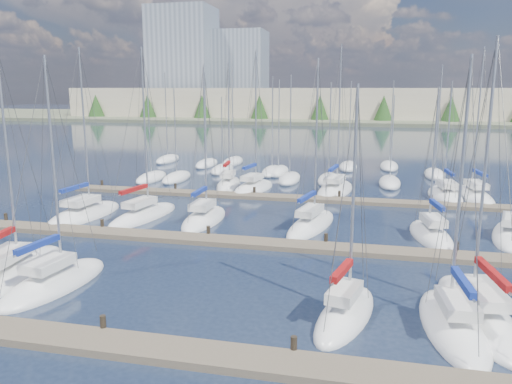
% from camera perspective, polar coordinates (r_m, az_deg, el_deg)
% --- Properties ---
extents(ground, '(400.00, 400.00, 0.00)m').
position_cam_1_polar(ground, '(75.32, 7.80, 4.02)').
color(ground, '#212C42').
rests_on(ground, ground).
extents(dock_near, '(44.00, 1.93, 1.10)m').
position_cam_1_polar(dock_near, '(20.21, -7.94, -17.75)').
color(dock_near, '#6B5E4C').
rests_on(dock_near, ground).
extents(dock_mid, '(44.00, 1.93, 1.10)m').
position_cam_1_polar(dock_mid, '(32.60, 0.79, -5.92)').
color(dock_mid, '#6B5E4C').
rests_on(dock_mid, ground).
extents(dock_far, '(44.00, 1.93, 1.10)m').
position_cam_1_polar(dock_far, '(45.93, 4.43, -0.70)').
color(dock_far, '#6B5E4C').
rests_on(dock_far, ground).
extents(sailboat_o, '(4.04, 8.05, 14.42)m').
position_cam_1_polar(sailboat_o, '(50.25, -0.30, 0.47)').
color(sailboat_o, white).
rests_on(sailboat_o, ground).
extents(sailboat_l, '(3.44, 7.27, 10.91)m').
position_cam_1_polar(sailboat_l, '(36.31, 19.35, -4.70)').
color(sailboat_l, white).
rests_on(sailboat_l, ground).
extents(sailboat_f, '(3.79, 9.36, 12.97)m').
position_cam_1_polar(sailboat_f, '(25.06, 24.01, -12.55)').
color(sailboat_f, white).
rests_on(sailboat_f, ground).
extents(sailboat_n, '(2.99, 7.54, 13.41)m').
position_cam_1_polar(sailboat_n, '(52.08, -3.15, 0.86)').
color(sailboat_n, white).
rests_on(sailboat_n, ground).
extents(sailboat_m, '(4.36, 8.22, 11.15)m').
position_cam_1_polar(sailboat_m, '(38.65, 27.16, -4.37)').
color(sailboat_m, white).
rests_on(sailboat_m, ground).
extents(sailboat_p, '(4.18, 9.25, 14.95)m').
position_cam_1_polar(sailboat_p, '(50.07, 9.04, 0.27)').
color(sailboat_p, white).
rests_on(sailboat_p, ground).
extents(sailboat_k, '(4.01, 8.73, 12.90)m').
position_cam_1_polar(sailboat_k, '(37.08, 6.33, -3.73)').
color(sailboat_k, white).
rests_on(sailboat_k, ground).
extents(sailboat_b, '(3.96, 9.74, 12.93)m').
position_cam_1_polar(sailboat_b, '(30.59, -26.25, -8.37)').
color(sailboat_b, white).
rests_on(sailboat_b, ground).
extents(sailboat_e, '(3.05, 7.69, 12.14)m').
position_cam_1_polar(sailboat_e, '(23.50, 21.56, -13.98)').
color(sailboat_e, white).
rests_on(sailboat_e, ground).
extents(sailboat_j, '(2.60, 7.34, 12.50)m').
position_cam_1_polar(sailboat_j, '(38.75, -5.95, -3.05)').
color(sailboat_j, white).
rests_on(sailboat_j, ground).
extents(sailboat_r, '(3.64, 9.14, 14.45)m').
position_cam_1_polar(sailboat_r, '(50.96, 23.61, -0.38)').
color(sailboat_r, white).
rests_on(sailboat_r, ground).
extents(sailboat_q, '(3.39, 8.01, 11.45)m').
position_cam_1_polar(sailboat_q, '(50.07, 20.79, -0.38)').
color(sailboat_q, white).
rests_on(sailboat_q, ground).
extents(sailboat_c, '(3.56, 7.60, 12.40)m').
position_cam_1_polar(sailboat_c, '(28.30, -22.01, -9.57)').
color(sailboat_c, white).
rests_on(sailboat_c, ground).
extents(sailboat_i, '(3.83, 8.77, 13.87)m').
position_cam_1_polar(sailboat_i, '(40.40, -12.74, -2.65)').
color(sailboat_i, white).
rests_on(sailboat_i, ground).
extents(sailboat_d, '(3.45, 6.78, 11.02)m').
position_cam_1_polar(sailboat_d, '(23.25, 10.18, -13.57)').
color(sailboat_d, white).
rests_on(sailboat_d, ground).
extents(sailboat_h, '(3.92, 8.56, 13.89)m').
position_cam_1_polar(sailboat_h, '(42.29, -18.97, -2.39)').
color(sailboat_h, white).
rests_on(sailboat_h, ground).
extents(distant_boats, '(36.93, 20.75, 13.30)m').
position_cam_1_polar(distant_boats, '(59.92, 2.26, 2.41)').
color(distant_boats, '#9EA0A5').
rests_on(distant_boats, ground).
extents(shoreline, '(400.00, 60.00, 38.00)m').
position_cam_1_polar(shoreline, '(165.33, 6.06, 10.85)').
color(shoreline, '#666B51').
rests_on(shoreline, ground).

